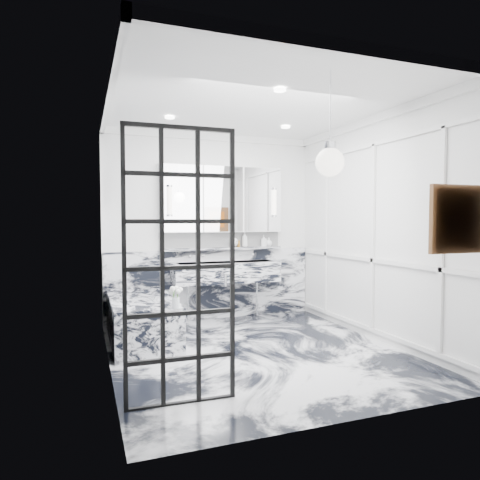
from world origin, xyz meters
name	(u,v)px	position (x,y,z in m)	size (l,w,h in m)	color
floor	(256,352)	(0.00, 0.00, 0.00)	(3.60, 3.60, 0.00)	silver
ceiling	(257,104)	(0.00, 0.00, 2.80)	(3.60, 3.60, 0.00)	white
wall_back	(211,227)	(0.00, 1.80, 1.40)	(3.60, 3.60, 0.00)	white
wall_front	(350,235)	(0.00, -1.80, 1.40)	(3.60, 3.60, 0.00)	white
wall_left	(108,231)	(-1.60, 0.00, 1.40)	(3.60, 3.60, 0.00)	white
wall_right	(374,228)	(1.60, 0.00, 1.40)	(3.60, 3.60, 0.00)	white
marble_clad_back	(212,284)	(0.00, 1.78, 0.53)	(3.18, 0.05, 1.05)	silver
marble_clad_left	(110,237)	(-1.59, 0.00, 1.34)	(0.02, 3.56, 2.68)	silver
panel_molding	(373,236)	(1.58, 0.00, 1.30)	(0.03, 3.40, 2.30)	white
soap_bottle_a	(245,239)	(0.51, 1.71, 1.20)	(0.09, 0.09, 0.23)	#8C5919
soap_bottle_b	(264,241)	(0.83, 1.71, 1.18)	(0.08, 0.08, 0.18)	#4C4C51
soap_bottle_c	(269,242)	(0.91, 1.71, 1.16)	(0.11, 0.11, 0.14)	silver
face_pot	(234,242)	(0.33, 1.71, 1.17)	(0.14, 0.14, 0.14)	white
amber_bottle	(239,244)	(0.41, 1.71, 1.14)	(0.04, 0.04, 0.10)	#8C5919
flower_vase	(176,303)	(-0.90, 0.09, 0.61)	(0.08, 0.08, 0.12)	silver
crittall_door	(180,268)	(-1.10, -1.06, 1.12)	(0.88, 0.04, 2.24)	black
artwork	(458,219)	(1.07, -1.76, 1.51)	(0.47, 0.04, 0.47)	#B95013
pendant_light	(330,162)	(0.11, -1.34, 1.99)	(0.24, 0.24, 0.24)	white
trough_sink	(226,272)	(0.15, 1.55, 0.73)	(1.60, 0.45, 0.30)	silver
ledge	(222,249)	(0.15, 1.72, 1.07)	(1.90, 0.14, 0.04)	silver
subway_tile	(221,240)	(0.15, 1.78, 1.21)	(1.90, 0.03, 0.23)	white
mirror_cabinet	(222,199)	(0.15, 1.73, 1.82)	(1.90, 0.16, 1.00)	white
sconce_left	(170,201)	(-0.67, 1.63, 1.78)	(0.07, 0.07, 0.40)	white
sconce_right	(274,202)	(0.97, 1.63, 1.78)	(0.07, 0.07, 0.40)	white
bathtub	(141,319)	(-1.18, 0.90, 0.28)	(0.75, 1.65, 0.55)	silver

